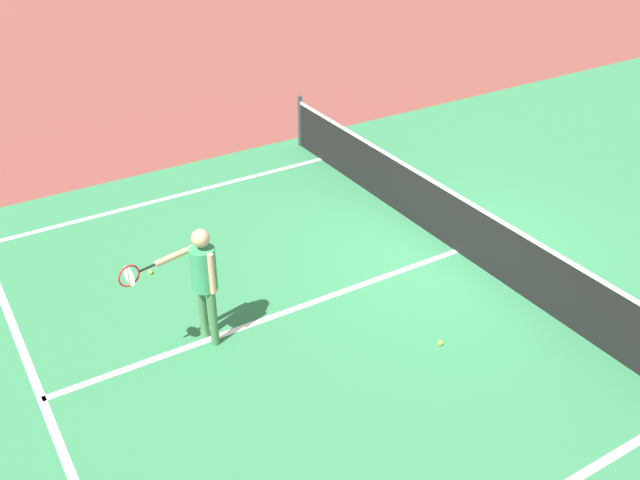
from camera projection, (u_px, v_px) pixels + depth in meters
The scene contains 9 objects.
ground_plane at pixel (456, 251), 11.30m from camera, with size 60.00×60.00×0.00m, color brown.
court_surface_inbounds at pixel (456, 251), 11.30m from camera, with size 10.62×24.40×0.00m, color #2D7247.
line_sideline_left at pixel (11, 238), 11.64m from camera, with size 0.10×11.89×0.01m, color white.
line_service_near at pixel (42, 399), 8.43m from camera, with size 8.22×0.10×0.01m, color white.
line_center_service at pixel (279, 314), 9.86m from camera, with size 0.10×6.40×0.01m, color white.
net at pixel (460, 224), 11.04m from camera, with size 9.96×0.09×1.07m.
player_near at pixel (202, 275), 8.84m from camera, with size 0.41×1.23×1.67m.
tennis_ball_near_net at pixel (440, 343), 9.28m from camera, with size 0.07×0.07×0.07m, color #CCE033.
tennis_ball_mid_court at pixel (150, 272), 10.72m from camera, with size 0.07×0.07×0.07m, color #CCE033.
Camera 1 is at (7.06, -6.86, 5.95)m, focal length 40.03 mm.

